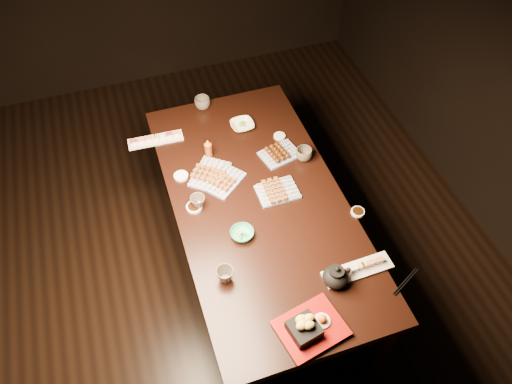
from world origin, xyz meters
TOP-DOWN VIEW (x-y plane):
  - ground at (0.00, 0.00)m, footprint 5.00×5.00m
  - dining_table at (0.39, 0.22)m, footprint 1.30×1.96m
  - sushi_platter_near at (0.70, -0.34)m, footprint 0.35×0.11m
  - sushi_platter_far at (-0.05, 0.86)m, footprint 0.33×0.10m
  - yakitori_plate_center at (0.25, 0.41)m, footprint 0.28×0.27m
  - yakitori_plate_right at (0.50, 0.24)m, footprint 0.22×0.16m
  - yakitori_plate_left at (0.19, 0.48)m, footprint 0.28×0.29m
  - tsukune_plate at (0.62, 0.51)m, footprint 0.25×0.20m
  - edamame_bowl_green at (0.24, 0.03)m, footprint 0.17×0.17m
  - edamame_bowl_cream at (0.48, 0.80)m, footprint 0.15×0.15m
  - tempura_tray at (0.37, -0.55)m, footprint 0.33×0.28m
  - teacup_near_left at (0.08, -0.18)m, footprint 0.12×0.12m
  - teacup_mid_right at (0.74, 0.44)m, footprint 0.11×0.11m
  - teacup_far_left at (0.07, 0.29)m, footprint 0.08×0.08m
  - teacup_far_right at (0.30, 1.06)m, footprint 0.12×0.12m
  - teapot at (0.57, -0.36)m, footprint 0.16×0.16m
  - condiment_bottle at (0.22, 0.62)m, footprint 0.05×0.05m
  - sauce_dish_west at (0.05, 0.28)m, footprint 0.11×0.11m
  - sauce_dish_east at (0.67, 0.65)m, footprint 0.09×0.09m
  - sauce_dish_se at (0.86, -0.02)m, footprint 0.08×0.08m
  - sauce_dish_nw at (0.03, 0.52)m, footprint 0.09×0.09m
  - chopsticks_near at (0.37, -0.57)m, footprint 0.19×0.19m
  - chopsticks_se at (0.89, -0.47)m, footprint 0.18×0.10m

SIDE VIEW (x-z plane):
  - ground at x=0.00m, z-range 0.00..0.00m
  - dining_table at x=0.39m, z-range 0.00..0.75m
  - chopsticks_se at x=0.89m, z-range 0.75..0.76m
  - chopsticks_near at x=0.37m, z-range 0.75..0.76m
  - sauce_dish_east at x=0.67m, z-range 0.75..0.76m
  - sauce_dish_se at x=0.86m, z-range 0.75..0.76m
  - sauce_dish_nw at x=0.03m, z-range 0.75..0.76m
  - sauce_dish_west at x=0.05m, z-range 0.75..0.77m
  - edamame_bowl_cream at x=0.48m, z-range 0.75..0.78m
  - edamame_bowl_green at x=0.24m, z-range 0.75..0.79m
  - sushi_platter_far at x=-0.05m, z-range 0.75..0.79m
  - sushi_platter_near at x=0.70m, z-range 0.75..0.79m
  - tsukune_plate at x=0.62m, z-range 0.75..0.81m
  - yakitori_plate_right at x=0.50m, z-range 0.75..0.81m
  - yakitori_plate_center at x=0.25m, z-range 0.75..0.81m
  - yakitori_plate_left at x=0.19m, z-range 0.75..0.81m
  - teacup_far_left at x=0.07m, z-range 0.75..0.82m
  - teacup_mid_right at x=0.74m, z-range 0.75..0.83m
  - teacup_far_right at x=0.30m, z-range 0.75..0.83m
  - teacup_near_left at x=0.08m, z-range 0.75..0.83m
  - tempura_tray at x=0.37m, z-range 0.75..0.86m
  - teapot at x=0.57m, z-range 0.75..0.87m
  - condiment_bottle at x=0.22m, z-range 0.75..0.88m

